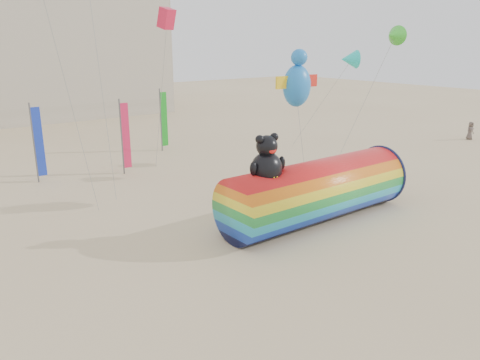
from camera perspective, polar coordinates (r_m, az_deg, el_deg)
ground at (r=22.14m, az=1.35°, el=-7.07°), size 160.00×160.00×0.00m
windsock_assembly at (r=24.09m, az=9.33°, el=-1.12°), size 10.80×3.29×4.98m
kite_handler at (r=28.34m, az=8.78°, el=-0.05°), size 0.77×0.71×1.76m
fabric_bundle at (r=28.32m, az=10.34°, el=-1.63°), size 2.62×1.35×0.41m
festival_banners at (r=35.11m, az=-15.14°, el=5.72°), size 11.54×4.87×5.20m
flying_kites at (r=25.93m, az=-4.51°, el=19.61°), size 27.45×8.62×8.20m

